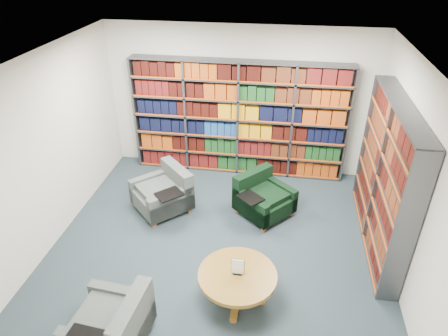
# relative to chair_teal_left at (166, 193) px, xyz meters

# --- Properties ---
(room_shell) EXTENTS (5.02, 5.02, 2.82)m
(room_shell) POSITION_rel_chair_teal_left_xyz_m (1.05, -0.86, 1.10)
(room_shell) COLOR #1B282F
(room_shell) RESTS_ON ground
(bookshelf_back) EXTENTS (4.00, 0.28, 2.20)m
(bookshelf_back) POSITION_rel_chair_teal_left_xyz_m (1.05, 1.48, 0.80)
(bookshelf_back) COLOR #47494F
(bookshelf_back) RESTS_ON ground
(bookshelf_right) EXTENTS (0.28, 2.50, 2.20)m
(bookshelf_right) POSITION_rel_chair_teal_left_xyz_m (3.39, -0.26, 0.80)
(bookshelf_right) COLOR #47494F
(bookshelf_right) RESTS_ON ground
(chair_teal_left) EXTENTS (1.16, 1.16, 0.75)m
(chair_teal_left) POSITION_rel_chair_teal_left_xyz_m (0.00, 0.00, 0.00)
(chair_teal_left) COLOR #0B273D
(chair_teal_left) RESTS_ON ground
(chair_green_right) EXTENTS (1.10, 1.10, 0.71)m
(chair_green_right) POSITION_rel_chair_teal_left_xyz_m (1.62, 0.14, -0.02)
(chair_green_right) COLOR black
(chair_green_right) RESTS_ON ground
(chair_teal_front) EXTENTS (0.87, 0.98, 0.73)m
(chair_teal_front) POSITION_rel_chair_teal_left_xyz_m (0.18, -2.67, -0.01)
(chair_teal_front) COLOR #0B273D
(chair_teal_front) RESTS_ON ground
(coffee_table) EXTENTS (0.99, 0.99, 0.70)m
(coffee_table) POSITION_rel_chair_teal_left_xyz_m (1.46, -1.83, 0.07)
(coffee_table) COLOR brown
(coffee_table) RESTS_ON ground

